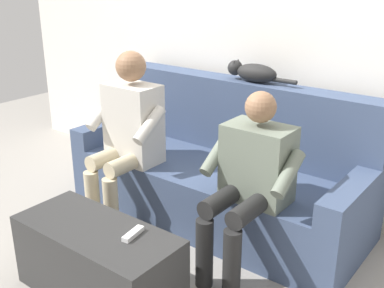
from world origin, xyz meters
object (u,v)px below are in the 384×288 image
object	(u,v)px
couch	(221,172)
remote_white	(133,234)
person_left_seated	(250,175)
coffee_table	(98,262)
person_right_seated	(128,130)
cat_on_backrest	(253,72)

from	to	relation	value
couch	remote_white	xyz separation A→B (m)	(-0.21, 1.10, 0.10)
couch	person_left_seated	xyz separation A→B (m)	(-0.49, 0.44, 0.27)
couch	coffee_table	size ratio (longest dim) A/B	2.25
person_right_seated	remote_white	world-z (taller)	person_right_seated
couch	cat_on_backrest	bearing A→B (deg)	-107.32
couch	person_right_seated	world-z (taller)	person_right_seated
coffee_table	remote_white	world-z (taller)	remote_white
cat_on_backrest	person_left_seated	bearing A→B (deg)	121.06
person_left_seated	remote_white	xyz separation A→B (m)	(0.28, 0.66, -0.16)
cat_on_backrest	coffee_table	bearing A→B (deg)	86.89
couch	person_left_seated	world-z (taller)	person_left_seated
person_right_seated	cat_on_backrest	world-z (taller)	person_right_seated
remote_white	couch	bearing A→B (deg)	1.41
person_left_seated	person_right_seated	world-z (taller)	person_right_seated
person_left_seated	remote_white	bearing A→B (deg)	67.04
coffee_table	cat_on_backrest	distance (m)	1.62
coffee_table	person_left_seated	bearing A→B (deg)	-123.90
coffee_table	remote_white	size ratio (longest dim) A/B	6.41
couch	remote_white	distance (m)	1.12
couch	person_left_seated	size ratio (longest dim) A/B	1.96
cat_on_backrest	remote_white	distance (m)	1.47
cat_on_backrest	remote_white	size ratio (longest dim) A/B	3.66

